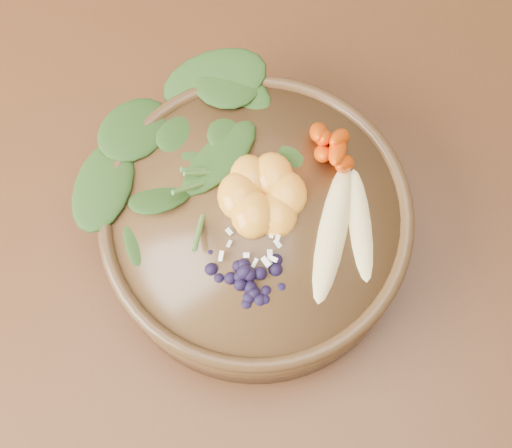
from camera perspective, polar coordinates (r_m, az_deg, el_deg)
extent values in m
plane|color=#381E0F|center=(1.53, 3.47, -11.70)|extent=(4.00, 4.00, 0.00)
cube|color=#4D2B15|center=(0.81, 6.40, -4.05)|extent=(1.60, 0.90, 0.04)
cylinder|color=#4A331C|center=(0.76, 0.00, -0.26)|extent=(0.40, 0.40, 0.09)
ellipsoid|color=#E0CC84|center=(0.71, 8.46, 0.36)|extent=(0.03, 0.17, 0.03)
ellipsoid|color=#E0CC84|center=(0.70, 6.30, -0.08)|extent=(0.08, 0.17, 0.03)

